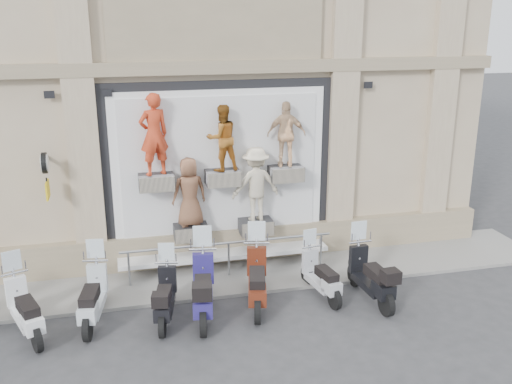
% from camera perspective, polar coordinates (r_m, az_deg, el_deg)
% --- Properties ---
extents(ground, '(90.00, 90.00, 0.00)m').
position_cam_1_polar(ground, '(11.99, -0.80, -12.63)').
color(ground, '#323235').
rests_on(ground, ground).
extents(sidewalk, '(16.00, 2.20, 0.08)m').
position_cam_1_polar(sidewalk, '(13.80, -2.80, -8.26)').
color(sidewalk, gray).
rests_on(sidewalk, ground).
extents(building, '(14.00, 8.60, 12.00)m').
position_cam_1_polar(building, '(17.30, -6.40, 17.22)').
color(building, tan).
rests_on(building, ground).
extents(shop_vitrine, '(5.60, 0.83, 4.30)m').
position_cam_1_polar(shop_vitrine, '(13.59, -3.22, 1.86)').
color(shop_vitrine, black).
rests_on(shop_vitrine, ground).
extents(guard_rail, '(5.06, 0.10, 0.93)m').
position_cam_1_polar(guard_rail, '(13.53, -2.74, -6.81)').
color(guard_rail, '#9EA0A5').
rests_on(guard_rail, ground).
extents(clock_sign_bracket, '(0.10, 0.80, 1.02)m').
position_cam_1_polar(clock_sign_bracket, '(13.09, -20.31, 2.13)').
color(clock_sign_bracket, black).
rests_on(clock_sign_bracket, ground).
extents(scooter_b, '(1.22, 1.98, 1.55)m').
position_cam_1_polar(scooter_b, '(11.98, -22.24, -9.86)').
color(scooter_b, silver).
rests_on(scooter_b, ground).
extents(scooter_c, '(0.85, 1.98, 1.56)m').
position_cam_1_polar(scooter_c, '(12.01, -16.09, -9.12)').
color(scooter_c, '#AFB7BD').
rests_on(scooter_c, ground).
extents(scooter_d, '(0.86, 1.86, 1.46)m').
position_cam_1_polar(scooter_d, '(11.79, -9.12, -9.41)').
color(scooter_d, black).
rests_on(scooter_d, ground).
extents(scooter_e, '(0.96, 2.20, 1.73)m').
position_cam_1_polar(scooter_e, '(11.78, -5.34, -8.54)').
color(scooter_e, navy).
rests_on(scooter_e, ground).
extents(scooter_f, '(1.06, 2.14, 1.67)m').
position_cam_1_polar(scooter_f, '(12.16, 0.10, -7.75)').
color(scooter_f, '#4E1B0D').
rests_on(scooter_f, ground).
extents(scooter_g, '(0.75, 1.77, 1.39)m').
position_cam_1_polar(scooter_g, '(12.67, 6.53, -7.50)').
color(scooter_g, '#A2A3A8').
rests_on(scooter_g, ground).
extents(scooter_h, '(0.69, 2.00, 1.60)m').
position_cam_1_polar(scooter_h, '(12.64, 11.45, -7.27)').
color(scooter_h, black).
rests_on(scooter_h, ground).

